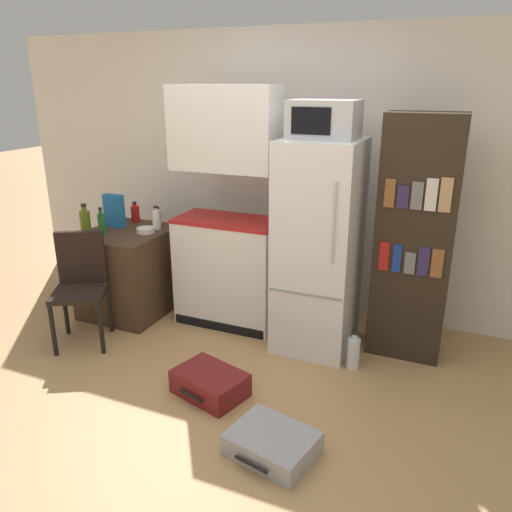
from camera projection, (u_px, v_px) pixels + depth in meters
The scene contains 18 objects.
ground_plane at pixel (196, 421), 3.16m from camera, with size 24.00×24.00×0.00m, color tan.
wall_back at pixel (322, 177), 4.42m from camera, with size 6.40×0.10×2.48m.
side_table at pixel (130, 271), 4.59m from camera, with size 0.70×0.79×0.77m.
kitchen_hutch at pixel (228, 221), 4.21m from camera, with size 0.89×0.47×2.02m.
refrigerator at pixel (319, 247), 3.85m from camera, with size 0.58×0.67×1.65m.
microwave at pixel (324, 119), 3.54m from camera, with size 0.48×0.37×0.27m.
bookshelf at pixel (414, 240), 3.70m from camera, with size 0.55×0.35×1.84m.
bottle_olive_oil at pixel (85, 222), 4.29m from camera, with size 0.09×0.09×0.28m.
bottle_clear_short at pixel (158, 217), 4.66m from camera, with size 0.06×0.06×0.16m.
bottle_milk_white at pixel (156, 220), 4.49m from camera, with size 0.07×0.07×0.21m.
bottle_ketchup_red at pixel (135, 213), 4.74m from camera, with size 0.08×0.08×0.19m.
bottle_green_tall at pixel (102, 224), 4.31m from camera, with size 0.06×0.06×0.24m.
bowl at pixel (146, 230), 4.41m from camera, with size 0.16×0.16×0.04m.
cereal_box at pixel (114, 211), 4.55m from camera, with size 0.19×0.07×0.30m.
chair at pixel (81, 279), 4.02m from camera, with size 0.54×0.54×0.90m.
suitcase_large_flat at pixel (210, 383), 3.41m from camera, with size 0.55×0.45×0.17m.
suitcase_small_flat at pixel (272, 443), 2.87m from camera, with size 0.54×0.47×0.13m.
water_bottle_front at pixel (353, 352), 3.71m from camera, with size 0.09×0.09×0.31m.
Camera 1 is at (1.38, -2.28, 2.03)m, focal length 35.00 mm.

